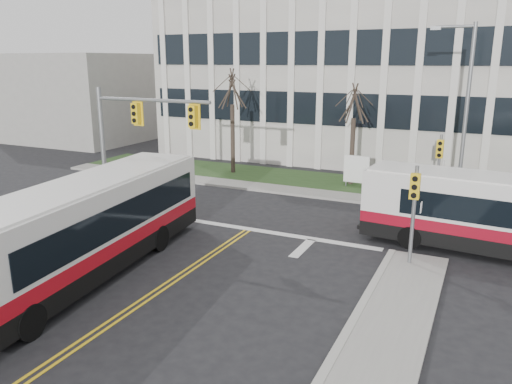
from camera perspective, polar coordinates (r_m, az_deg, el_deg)
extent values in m
plane|color=black|center=(16.26, -13.85, -12.73)|extent=(120.00, 120.00, 0.00)
cube|color=#9E9B93|center=(27.58, 15.16, -1.14)|extent=(44.00, 1.60, 0.14)
cube|color=#25401B|center=(30.26, 16.13, 0.17)|extent=(44.00, 5.00, 0.12)
cube|color=beige|center=(41.28, 19.57, 12.03)|extent=(40.00, 16.00, 12.00)
cube|color=#9E9B93|center=(51.33, -18.73, 10.24)|extent=(12.00, 12.00, 8.00)
cylinder|color=slate|center=(25.09, -17.03, 4.28)|extent=(0.22, 0.22, 6.20)
cylinder|color=slate|center=(22.86, -11.84, 10.23)|extent=(6.00, 0.16, 0.16)
cube|color=yellow|center=(23.28, -13.58, 8.73)|extent=(0.34, 0.24, 0.92)
cube|color=yellow|center=(21.54, -7.25, 8.56)|extent=(0.34, 0.24, 0.92)
cylinder|color=slate|center=(18.97, 17.51, -2.76)|extent=(0.14, 0.14, 3.80)
cube|color=yellow|center=(18.46, 17.71, 0.62)|extent=(0.34, 0.24, 0.92)
cylinder|color=slate|center=(27.17, 20.09, 2.21)|extent=(0.14, 0.14, 3.80)
cube|color=yellow|center=(26.76, 20.27, 4.64)|extent=(0.34, 0.24, 0.92)
cylinder|color=slate|center=(27.39, 22.83, 7.79)|extent=(0.20, 0.20, 9.20)
cylinder|color=slate|center=(27.35, 21.83, 17.15)|extent=(1.80, 0.14, 0.14)
cube|color=slate|center=(27.43, 19.86, 17.21)|extent=(0.50, 0.25, 0.18)
cylinder|color=slate|center=(30.29, 10.25, 1.39)|extent=(0.08, 0.08, 1.00)
cylinder|color=slate|center=(30.01, 12.46, 1.16)|extent=(0.08, 0.08, 1.00)
cube|color=white|center=(29.99, 11.42, 2.58)|extent=(1.50, 0.12, 1.60)
cylinder|color=#42352B|center=(33.24, -2.68, 5.98)|extent=(0.28, 0.28, 4.62)
cylinder|color=#42352B|center=(30.61, 10.91, 4.46)|extent=(0.28, 0.28, 4.09)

